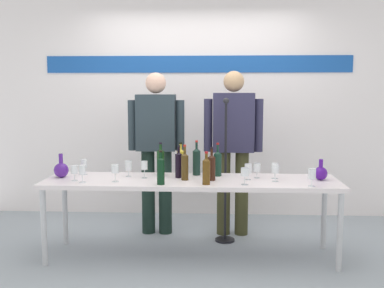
# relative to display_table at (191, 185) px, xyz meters

# --- Properties ---
(ground_plane) EXTENTS (10.00, 10.00, 0.00)m
(ground_plane) POSITION_rel_display_table_xyz_m (0.00, 0.00, -0.68)
(ground_plane) COLOR #9AA4AD
(back_wall) EXTENTS (5.24, 0.11, 3.00)m
(back_wall) POSITION_rel_display_table_xyz_m (0.00, 1.50, 0.83)
(back_wall) COLOR white
(back_wall) RESTS_ON ground
(display_table) EXTENTS (2.67, 0.66, 0.73)m
(display_table) POSITION_rel_display_table_xyz_m (0.00, 0.00, 0.00)
(display_table) COLOR white
(display_table) RESTS_ON ground
(decanter_blue_left) EXTENTS (0.14, 0.14, 0.22)m
(decanter_blue_left) POSITION_rel_display_table_xyz_m (-1.21, 0.03, 0.13)
(decanter_blue_left) COLOR #4F208D
(decanter_blue_left) RESTS_ON display_table
(decanter_blue_right) EXTENTS (0.12, 0.12, 0.19)m
(decanter_blue_right) POSITION_rel_display_table_xyz_m (1.17, 0.03, 0.12)
(decanter_blue_right) COLOR #4B1490
(decanter_blue_right) RESTS_ON display_table
(presenter_left) EXTENTS (0.60, 0.22, 1.72)m
(presenter_left) POSITION_rel_display_table_xyz_m (-0.41, 0.68, 0.31)
(presenter_left) COLOR black
(presenter_left) RESTS_ON ground
(presenter_right) EXTENTS (0.62, 0.22, 1.73)m
(presenter_right) POSITION_rel_display_table_xyz_m (0.41, 0.68, 0.32)
(presenter_right) COLOR #3A3A1F
(presenter_right) RESTS_ON ground
(wine_bottle_0) EXTENTS (0.07, 0.07, 0.30)m
(wine_bottle_0) POSITION_rel_display_table_xyz_m (0.19, -0.03, 0.18)
(wine_bottle_0) COLOR black
(wine_bottle_0) RESTS_ON display_table
(wine_bottle_1) EXTENTS (0.07, 0.07, 0.31)m
(wine_bottle_1) POSITION_rel_display_table_xyz_m (-0.30, 0.19, 0.19)
(wine_bottle_1) COLOR #123714
(wine_bottle_1) RESTS_ON display_table
(wine_bottle_2) EXTENTS (0.07, 0.07, 0.33)m
(wine_bottle_2) POSITION_rel_display_table_xyz_m (0.04, 0.22, 0.19)
(wine_bottle_2) COLOR #162F26
(wine_bottle_2) RESTS_ON display_table
(wine_bottle_3) EXTENTS (0.07, 0.07, 0.29)m
(wine_bottle_3) POSITION_rel_display_table_xyz_m (0.14, -0.21, 0.18)
(wine_bottle_3) COLOR #54360E
(wine_bottle_3) RESTS_ON display_table
(wine_bottle_4) EXTENTS (0.07, 0.07, 0.32)m
(wine_bottle_4) POSITION_rel_display_table_xyz_m (-0.06, -0.03, 0.19)
(wine_bottle_4) COLOR #473312
(wine_bottle_4) RESTS_ON display_table
(wine_bottle_5) EXTENTS (0.07, 0.07, 0.31)m
(wine_bottle_5) POSITION_rel_display_table_xyz_m (0.24, 0.18, 0.18)
(wine_bottle_5) COLOR #133124
(wine_bottle_5) RESTS_ON display_table
(wine_bottle_6) EXTENTS (0.07, 0.07, 0.30)m
(wine_bottle_6) POSITION_rel_display_table_xyz_m (-0.25, -0.23, 0.18)
(wine_bottle_6) COLOR black
(wine_bottle_6) RESTS_ON display_table
(wine_bottle_7) EXTENTS (0.07, 0.07, 0.30)m
(wine_bottle_7) POSITION_rel_display_table_xyz_m (-0.12, 0.08, 0.18)
(wine_bottle_7) COLOR black
(wine_bottle_7) RESTS_ON display_table
(wine_bottle_8) EXTENTS (0.07, 0.07, 0.32)m
(wine_bottle_8) POSITION_rel_display_table_xyz_m (-0.11, 0.20, 0.19)
(wine_bottle_8) COLOR gold
(wine_bottle_8) RESTS_ON display_table
(wine_glass_left_0) EXTENTS (0.06, 0.06, 0.15)m
(wine_glass_left_0) POSITION_rel_display_table_xyz_m (-0.59, 0.10, 0.15)
(wine_glass_left_0) COLOR white
(wine_glass_left_0) RESTS_ON display_table
(wine_glass_left_1) EXTENTS (0.06, 0.06, 0.15)m
(wine_glass_left_1) POSITION_rel_display_table_xyz_m (-0.95, -0.19, 0.16)
(wine_glass_left_1) COLOR white
(wine_glass_left_1) RESTS_ON display_table
(wine_glass_left_2) EXTENTS (0.06, 0.06, 0.16)m
(wine_glass_left_2) POSITION_rel_display_table_xyz_m (-0.43, 0.04, 0.17)
(wine_glass_left_2) COLOR white
(wine_glass_left_2) RESTS_ON display_table
(wine_glass_left_3) EXTENTS (0.06, 0.06, 0.14)m
(wine_glass_left_3) POSITION_rel_display_table_xyz_m (-1.04, -0.11, 0.15)
(wine_glass_left_3) COLOR white
(wine_glass_left_3) RESTS_ON display_table
(wine_glass_left_4) EXTENTS (0.06, 0.06, 0.15)m
(wine_glass_left_4) POSITION_rel_display_table_xyz_m (-1.04, 0.17, 0.16)
(wine_glass_left_4) COLOR white
(wine_glass_left_4) RESTS_ON display_table
(wine_glass_left_5) EXTENTS (0.06, 0.06, 0.15)m
(wine_glass_left_5) POSITION_rel_display_table_xyz_m (-0.67, -0.14, 0.16)
(wine_glass_left_5) COLOR white
(wine_glass_left_5) RESTS_ON display_table
(wine_glass_right_0) EXTENTS (0.06, 0.06, 0.15)m
(wine_glass_right_0) POSITION_rel_display_table_xyz_m (0.75, -0.06, 0.16)
(wine_glass_right_0) COLOR white
(wine_glass_right_0) RESTS_ON display_table
(wine_glass_right_1) EXTENTS (0.06, 0.06, 0.14)m
(wine_glass_right_1) POSITION_rel_display_table_xyz_m (0.60, 0.09, 0.15)
(wine_glass_right_1) COLOR white
(wine_glass_right_1) RESTS_ON display_table
(wine_glass_right_2) EXTENTS (0.06, 0.06, 0.14)m
(wine_glass_right_2) POSITION_rel_display_table_xyz_m (0.76, 0.07, 0.15)
(wine_glass_right_2) COLOR white
(wine_glass_right_2) RESTS_ON display_table
(wine_glass_right_3) EXTENTS (0.07, 0.07, 0.15)m
(wine_glass_right_3) POSITION_rel_display_table_xyz_m (1.03, -0.24, 0.16)
(wine_glass_right_3) COLOR white
(wine_glass_right_3) RESTS_ON display_table
(wine_glass_right_4) EXTENTS (0.07, 0.07, 0.15)m
(wine_glass_right_4) POSITION_rel_display_table_xyz_m (0.52, 0.01, 0.15)
(wine_glass_right_4) COLOR white
(wine_glass_right_4) RESTS_ON display_table
(wine_glass_right_5) EXTENTS (0.07, 0.07, 0.15)m
(wine_glass_right_5) POSITION_rel_display_table_xyz_m (0.47, -0.21, 0.16)
(wine_glass_right_5) COLOR white
(wine_glass_right_5) RESTS_ON display_table
(microphone_stand) EXTENTS (0.20, 0.20, 1.46)m
(microphone_stand) POSITION_rel_display_table_xyz_m (0.32, 0.45, -0.19)
(microphone_stand) COLOR black
(microphone_stand) RESTS_ON ground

